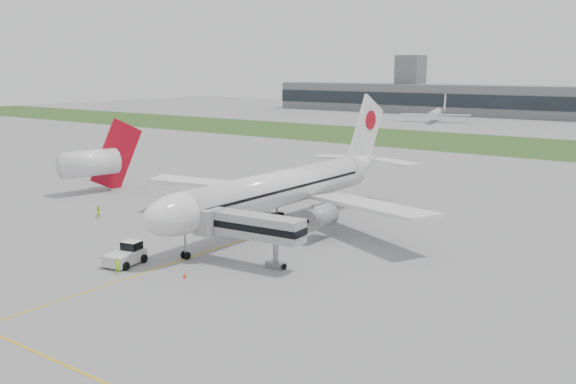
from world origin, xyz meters
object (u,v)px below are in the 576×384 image
Objects in this scene: pushback_tug at (127,254)px; jet_bridge at (247,226)px; ground_crew_near at (117,266)px; airliner at (286,187)px; neighbor_aircraft at (93,162)px.

jet_bridge reaches higher than pushback_tug.
airliner is at bearing -133.21° from ground_crew_near.
airliner reaches higher than ground_crew_near.
pushback_tug is 0.39× the size of jet_bridge.
ground_crew_near is 49.64m from neighbor_aircraft.
airliner reaches higher than neighbor_aircraft.
neighbor_aircraft is (-40.71, 28.03, 4.54)m from ground_crew_near.
ground_crew_near is at bearing -94.30° from airliner.
pushback_tug is at bearing -148.99° from jet_bridge.
ground_crew_near is (-2.12, -28.14, -4.75)m from airliner.
neighbor_aircraft is (-38.76, 25.09, 4.32)m from pushback_tug.
airliner is 28.62m from ground_crew_near.
jet_bridge is 52.85m from neighbor_aircraft.
ground_crew_near is at bearing -23.70° from neighbor_aircraft.
airliner is 18.61m from jet_bridge.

